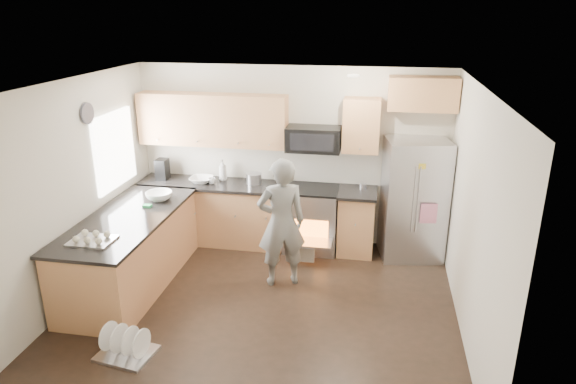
% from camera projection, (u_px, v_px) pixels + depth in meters
% --- Properties ---
extents(ground, '(4.50, 4.50, 0.00)m').
position_uv_depth(ground, '(262.00, 307.00, 6.09)').
color(ground, black).
rests_on(ground, ground).
extents(room_shell, '(4.54, 4.04, 2.62)m').
position_uv_depth(room_shell, '(257.00, 172.00, 5.54)').
color(room_shell, beige).
rests_on(room_shell, ground).
extents(back_cabinet_run, '(4.45, 0.64, 2.50)m').
position_uv_depth(back_cabinet_run, '(249.00, 181.00, 7.48)').
color(back_cabinet_run, '#B47448').
rests_on(back_cabinet_run, ground).
extents(peninsula, '(0.96, 2.36, 1.03)m').
position_uv_depth(peninsula, '(131.00, 250.00, 6.45)').
color(peninsula, '#B47448').
rests_on(peninsula, ground).
extents(stove_range, '(0.76, 0.97, 1.79)m').
position_uv_depth(stove_range, '(312.00, 205.00, 7.37)').
color(stove_range, '#B7B7BC').
rests_on(stove_range, ground).
extents(refrigerator, '(0.92, 0.77, 1.69)m').
position_uv_depth(refrigerator, '(414.00, 200.00, 7.08)').
color(refrigerator, '#B7B7BC').
rests_on(refrigerator, ground).
extents(person, '(0.71, 0.59, 1.66)m').
position_uv_depth(person, '(281.00, 223.00, 6.35)').
color(person, gray).
rests_on(person, ground).
extents(dish_rack, '(0.60, 0.51, 0.34)m').
position_uv_depth(dish_rack, '(126.00, 347.00, 5.21)').
color(dish_rack, '#B7B7BC').
rests_on(dish_rack, ground).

